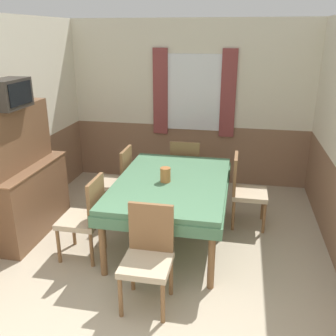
{
  "coord_description": "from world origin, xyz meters",
  "views": [
    {
      "loc": [
        0.83,
        -1.84,
        2.39
      ],
      "look_at": [
        0.04,
        2.13,
        0.92
      ],
      "focal_mm": 40.0,
      "sensor_mm": 36.0,
      "label": 1
    }
  ],
  "objects_px": {
    "chair_head_window": "(186,168)",
    "chair_left_near": "(86,215)",
    "sideboard": "(25,182)",
    "dining_table": "(172,188)",
    "chair_head_near": "(148,254)",
    "tv": "(9,94)",
    "vase": "(165,175)",
    "chair_right_far": "(244,189)",
    "chair_left_far": "(118,179)"
  },
  "relations": [
    {
      "from": "chair_head_window",
      "to": "chair_left_near",
      "type": "distance_m",
      "value": 1.89
    },
    {
      "from": "chair_right_far",
      "to": "chair_left_near",
      "type": "distance_m",
      "value": 2.02
    },
    {
      "from": "chair_left_near",
      "to": "sideboard",
      "type": "relative_size",
      "value": 0.59
    },
    {
      "from": "sideboard",
      "to": "vase",
      "type": "relative_size",
      "value": 9.52
    },
    {
      "from": "chair_right_far",
      "to": "tv",
      "type": "distance_m",
      "value": 3.0
    },
    {
      "from": "sideboard",
      "to": "chair_left_far",
      "type": "bearing_deg",
      "value": 37.75
    },
    {
      "from": "chair_head_near",
      "to": "chair_left_near",
      "type": "height_order",
      "value": "same"
    },
    {
      "from": "tv",
      "to": "vase",
      "type": "height_order",
      "value": "tv"
    },
    {
      "from": "dining_table",
      "to": "vase",
      "type": "height_order",
      "value": "vase"
    },
    {
      "from": "chair_head_window",
      "to": "chair_head_near",
      "type": "xyz_separation_m",
      "value": [
        0.0,
        -2.29,
        0.0
      ]
    },
    {
      "from": "sideboard",
      "to": "dining_table",
      "type": "bearing_deg",
      "value": 5.66
    },
    {
      "from": "chair_head_window",
      "to": "chair_right_far",
      "type": "relative_size",
      "value": 1.0
    },
    {
      "from": "chair_head_near",
      "to": "vase",
      "type": "distance_m",
      "value": 1.15
    },
    {
      "from": "dining_table",
      "to": "vase",
      "type": "xyz_separation_m",
      "value": [
        -0.06,
        -0.05,
        0.19
      ]
    },
    {
      "from": "chair_head_window",
      "to": "chair_right_far",
      "type": "xyz_separation_m",
      "value": [
        0.85,
        -0.6,
        0.0
      ]
    },
    {
      "from": "dining_table",
      "to": "sideboard",
      "type": "height_order",
      "value": "sideboard"
    },
    {
      "from": "dining_table",
      "to": "tv",
      "type": "height_order",
      "value": "tv"
    },
    {
      "from": "dining_table",
      "to": "chair_left_far",
      "type": "height_order",
      "value": "chair_left_far"
    },
    {
      "from": "sideboard",
      "to": "vase",
      "type": "distance_m",
      "value": 1.74
    },
    {
      "from": "chair_left_near",
      "to": "chair_head_near",
      "type": "bearing_deg",
      "value": -125.19
    },
    {
      "from": "dining_table",
      "to": "chair_left_far",
      "type": "xyz_separation_m",
      "value": [
        -0.85,
        0.55,
        -0.16
      ]
    },
    {
      "from": "chair_head_window",
      "to": "chair_left_near",
      "type": "bearing_deg",
      "value": -116.59
    },
    {
      "from": "sideboard",
      "to": "tv",
      "type": "xyz_separation_m",
      "value": [
        0.05,
        -0.13,
        1.09
      ]
    },
    {
      "from": "chair_left_far",
      "to": "chair_head_window",
      "type": "bearing_deg",
      "value": -54.81
    },
    {
      "from": "chair_left_far",
      "to": "sideboard",
      "type": "distance_m",
      "value": 1.2
    },
    {
      "from": "sideboard",
      "to": "vase",
      "type": "xyz_separation_m",
      "value": [
        1.72,
        0.13,
        0.18
      ]
    },
    {
      "from": "sideboard",
      "to": "tv",
      "type": "distance_m",
      "value": 1.1
    },
    {
      "from": "chair_left_far",
      "to": "chair_head_near",
      "type": "bearing_deg",
      "value": -153.41
    },
    {
      "from": "chair_head_window",
      "to": "tv",
      "type": "xyz_separation_m",
      "value": [
        -1.74,
        -1.45,
        1.26
      ]
    },
    {
      "from": "chair_head_near",
      "to": "chair_left_near",
      "type": "xyz_separation_m",
      "value": [
        -0.85,
        0.6,
        0.0
      ]
    },
    {
      "from": "chair_head_window",
      "to": "chair_left_near",
      "type": "height_order",
      "value": "same"
    },
    {
      "from": "dining_table",
      "to": "chair_left_near",
      "type": "relative_size",
      "value": 2.01
    },
    {
      "from": "chair_head_near",
      "to": "sideboard",
      "type": "bearing_deg",
      "value": -28.51
    },
    {
      "from": "tv",
      "to": "vase",
      "type": "xyz_separation_m",
      "value": [
        1.68,
        0.26,
        -0.91
      ]
    },
    {
      "from": "chair_head_window",
      "to": "vase",
      "type": "height_order",
      "value": "chair_head_window"
    },
    {
      "from": "chair_left_far",
      "to": "sideboard",
      "type": "bearing_deg",
      "value": 127.75
    },
    {
      "from": "dining_table",
      "to": "vase",
      "type": "relative_size",
      "value": 11.23
    },
    {
      "from": "chair_right_far",
      "to": "chair_left_near",
      "type": "relative_size",
      "value": 1.0
    },
    {
      "from": "chair_head_window",
      "to": "chair_left_near",
      "type": "xyz_separation_m",
      "value": [
        -0.85,
        -1.69,
        0.0
      ]
    },
    {
      "from": "chair_head_near",
      "to": "vase",
      "type": "bearing_deg",
      "value": -86.71
    },
    {
      "from": "chair_head_window",
      "to": "vase",
      "type": "relative_size",
      "value": 5.6
    },
    {
      "from": "chair_head_near",
      "to": "tv",
      "type": "distance_m",
      "value": 2.3
    },
    {
      "from": "sideboard",
      "to": "chair_head_near",
      "type": "bearing_deg",
      "value": -28.51
    },
    {
      "from": "chair_left_near",
      "to": "tv",
      "type": "height_order",
      "value": "tv"
    },
    {
      "from": "chair_right_far",
      "to": "tv",
      "type": "relative_size",
      "value": 1.85
    },
    {
      "from": "chair_head_window",
      "to": "chair_right_far",
      "type": "distance_m",
      "value": 1.04
    },
    {
      "from": "dining_table",
      "to": "sideboard",
      "type": "distance_m",
      "value": 1.79
    },
    {
      "from": "chair_left_near",
      "to": "tv",
      "type": "bearing_deg",
      "value": 74.92
    },
    {
      "from": "tv",
      "to": "chair_head_near",
      "type": "bearing_deg",
      "value": -25.73
    },
    {
      "from": "chair_right_far",
      "to": "sideboard",
      "type": "xyz_separation_m",
      "value": [
        -2.63,
        -0.73,
        0.17
      ]
    }
  ]
}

